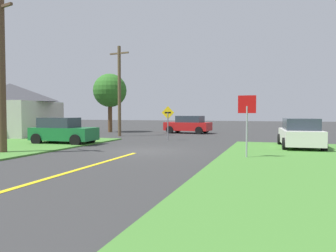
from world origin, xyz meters
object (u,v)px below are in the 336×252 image
Objects in this scene: stop_sign at (247,114)px; direction_sign at (168,119)px; parked_car_near_building at (63,131)px; barn at (10,110)px; car_approaching_junction at (188,125)px; utility_pole_near at (1,73)px; utility_pole_mid at (119,89)px; oak_tree_left at (110,91)px; car_on_crossroad at (300,134)px.

direction_sign is (-5.95, 7.79, -0.38)m from stop_sign.
barn is (-8.22, 4.55, 1.35)m from parked_car_near_building.
car_approaching_junction and parked_car_near_building have the same top height.
stop_sign is 11.33m from utility_pole_near.
parked_car_near_building is at bearing 76.14° from car_approaching_junction.
utility_pole_mid is 9.04m from barn.
car_approaching_junction is 1.83× the size of direction_sign.
direction_sign reaches higher than car_approaching_junction.
oak_tree_left is (-3.24, 16.82, 0.27)m from utility_pole_near.
utility_pole_mid is at bearing 151.89° from direction_sign.
car_approaching_junction is 7.54m from utility_pole_mid.
car_on_crossroad is at bearing -18.81° from direction_sign.
utility_pole_near reaches higher than stop_sign.
parked_car_near_building is at bearing -28.98° from barn.
utility_pole_near is at bearing -118.22° from direction_sign.
utility_pole_mid reaches higher than barn.
stop_sign is at bearing -17.24° from parked_car_near_building.
parked_car_near_building is 0.51× the size of barn.
barn is (-8.44, -2.77, -1.66)m from utility_pole_mid.
utility_pole_mid is (-10.97, 10.47, 1.95)m from stop_sign.
car_on_crossroad is 15.28m from utility_pole_near.
utility_pole_mid is at bearing 86.74° from parked_car_near_building.
direction_sign is at bearing 40.01° from parked_car_near_building.
parked_car_near_building is (-13.60, -1.79, -0.00)m from car_on_crossroad.
utility_pole_near is at bearing -79.08° from oak_tree_left.
stop_sign is 9.81m from direction_sign.
barn is (-19.41, 7.70, 0.29)m from stop_sign.
car_on_crossroad is at bearing 5.99° from parked_car_near_building.
direction_sign is 13.47m from barn.
utility_pole_mid reaches higher than parked_car_near_building.
car_approaching_junction is at bearing 68.18° from parked_car_near_building.
utility_pole_near reaches higher than barn.
utility_pole_mid reaches higher than car_on_crossroad.
utility_pole_mid reaches higher than direction_sign.
utility_pole_near is 1.01× the size of utility_pole_mid.
car_on_crossroad and parked_car_near_building have the same top height.
parked_car_near_building is 0.53× the size of utility_pole_near.
utility_pole_near is at bearing 81.95° from car_approaching_junction.
oak_tree_left reaches higher than parked_car_near_building.
stop_sign is 17.10m from car_approaching_junction.
parked_car_near_building is (-11.19, 3.15, -1.06)m from stop_sign.
parked_car_near_building is 1.65× the size of direction_sign.
direction_sign is 0.42× the size of oak_tree_left.
oak_tree_left reaches higher than car_on_crossroad.
parked_car_near_building is 7.91m from utility_pole_mid.
oak_tree_left reaches higher than stop_sign.
car_on_crossroad is 1.00× the size of car_approaching_junction.
direction_sign is at bearing -41.42° from oak_tree_left.
stop_sign is 5.60m from car_on_crossroad.
parked_car_near_building is at bearing -14.57° from stop_sign.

